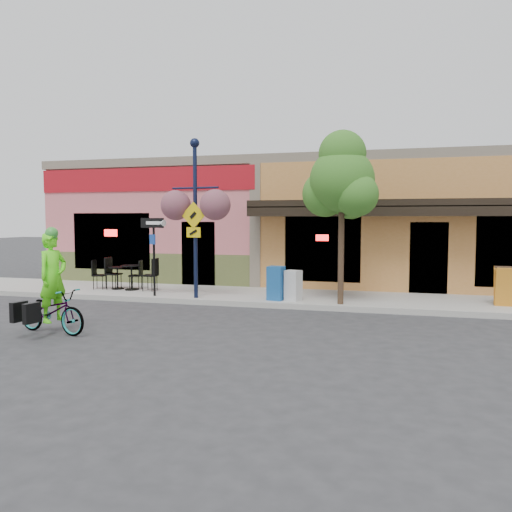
% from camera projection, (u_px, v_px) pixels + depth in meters
% --- Properties ---
extents(ground, '(90.00, 90.00, 0.00)m').
position_uv_depth(ground, '(258.00, 311.00, 12.92)').
color(ground, '#2D2D30').
rests_on(ground, ground).
extents(sidewalk, '(24.00, 3.00, 0.15)m').
position_uv_depth(sidewalk, '(275.00, 297.00, 14.84)').
color(sidewalk, '#9E9B93').
rests_on(sidewalk, ground).
extents(curb, '(24.00, 0.12, 0.15)m').
position_uv_depth(curb, '(263.00, 305.00, 13.44)').
color(curb, '#A8A59E').
rests_on(curb, ground).
extents(building, '(18.20, 8.20, 4.50)m').
position_uv_depth(building, '(306.00, 223.00, 19.98)').
color(building, '#CD656C').
rests_on(building, ground).
extents(bicycle, '(1.87, 0.95, 0.94)m').
position_uv_depth(bicycle, '(52.00, 311.00, 10.41)').
color(bicycle, maroon).
rests_on(bicycle, ground).
extents(cyclist_rider, '(0.57, 0.75, 1.86)m').
position_uv_depth(cyclist_rider, '(53.00, 289.00, 10.37)').
color(cyclist_rider, '#5CFC1A').
rests_on(cyclist_rider, ground).
extents(lamp_post, '(1.48, 0.71, 4.50)m').
position_uv_depth(lamp_post, '(195.00, 219.00, 14.05)').
color(lamp_post, '#101834').
rests_on(lamp_post, sidewalk).
extents(one_way_sign, '(0.89, 0.42, 2.27)m').
position_uv_depth(one_way_sign, '(154.00, 257.00, 14.47)').
color(one_way_sign, black).
rests_on(one_way_sign, sidewalk).
extents(cafe_set_left, '(1.75, 0.92, 1.03)m').
position_uv_depth(cafe_set_left, '(132.00, 274.00, 15.74)').
color(cafe_set_left, black).
rests_on(cafe_set_left, sidewalk).
extents(cafe_set_right, '(1.69, 1.08, 0.94)m').
position_uv_depth(cafe_set_right, '(117.00, 275.00, 15.93)').
color(cafe_set_right, black).
rests_on(cafe_set_right, sidewalk).
extents(newspaper_box_blue, '(0.48, 0.44, 0.94)m').
position_uv_depth(newspaper_box_blue, '(276.00, 283.00, 13.77)').
color(newspaper_box_blue, '#195297').
rests_on(newspaper_box_blue, sidewalk).
extents(newspaper_box_grey, '(0.49, 0.47, 0.83)m').
position_uv_depth(newspaper_box_grey, '(293.00, 286.00, 13.68)').
color(newspaper_box_grey, silver).
rests_on(newspaper_box_grey, sidewalk).
extents(street_tree, '(2.19, 2.19, 4.59)m').
position_uv_depth(street_tree, '(341.00, 217.00, 12.99)').
color(street_tree, '#3D7A26').
rests_on(street_tree, sidewalk).
extents(sandwich_board, '(0.64, 0.49, 1.02)m').
position_uv_depth(sandwich_board, '(509.00, 287.00, 12.65)').
color(sandwich_board, orange).
rests_on(sandwich_board, sidewalk).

